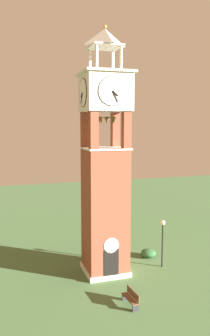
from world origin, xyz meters
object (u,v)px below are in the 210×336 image
at_px(clock_tower, 105,174).
at_px(trash_bin, 115,245).
at_px(park_bench, 131,298).
at_px(lamp_post, 163,235).

relative_size(clock_tower, trash_bin, 22.27).
xyz_separation_m(park_bench, lamp_post, (4.46, 4.62, 2.10)).
relative_size(lamp_post, trash_bin, 4.64).
xyz_separation_m(park_bench, trash_bin, (2.24, 9.29, -0.08)).
distance_m(park_bench, trash_bin, 9.56).
bearing_deg(clock_tower, trash_bin, 61.20).
height_order(clock_tower, lamp_post, clock_tower).
bearing_deg(clock_tower, lamp_post, -6.24).
xyz_separation_m(lamp_post, trash_bin, (-2.21, 4.67, -2.19)).
height_order(clock_tower, trash_bin, clock_tower).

